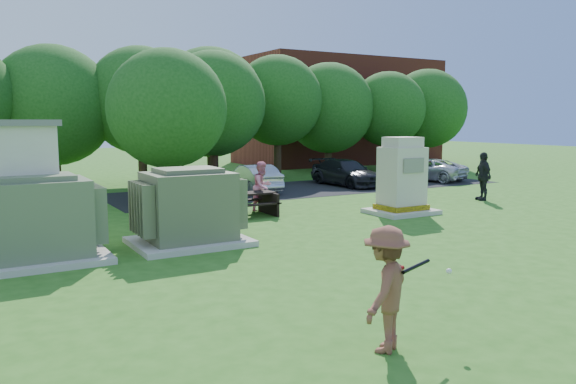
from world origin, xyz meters
TOP-DOWN VIEW (x-y plane):
  - ground at (0.00, 0.00)m, footprint 120.00×120.00m
  - brick_building at (18.00, 27.00)m, footprint 15.00×8.00m
  - parking_strip at (7.00, 13.50)m, footprint 20.00×6.00m
  - transformer_left at (-6.50, 4.50)m, footprint 3.00×2.40m
  - transformer_right at (-2.80, 4.50)m, footprint 3.00×2.40m
  - generator_cabinet at (5.56, 5.45)m, footprint 2.25×1.84m
  - picnic_table at (0.54, 7.75)m, footprint 1.94×1.45m
  - batter at (-2.83, -3.64)m, footprint 1.37×1.21m
  - person_at_picnic at (1.53, 8.48)m, footprint 1.09×0.98m
  - person_walking_right at (10.79, 6.31)m, footprint 0.90×1.28m
  - car_white at (0.72, 13.41)m, footprint 2.11×4.07m
  - car_silver_a at (3.81, 13.75)m, footprint 1.60×3.98m
  - car_dark at (9.02, 13.50)m, footprint 2.00×4.63m
  - car_silver_b at (14.34, 13.24)m, footprint 3.15×4.75m
  - batting_equipment at (-2.27, -3.70)m, footprint 1.23×0.37m
  - tree_row at (1.75, 18.50)m, footprint 41.30×13.30m

SIDE VIEW (x-z plane):
  - ground at x=0.00m, z-range 0.00..0.00m
  - parking_strip at x=7.00m, z-range 0.00..0.01m
  - picnic_table at x=0.54m, z-range 0.10..0.93m
  - car_silver_b at x=14.34m, z-range 0.00..1.21m
  - car_silver_a at x=3.81m, z-range 0.00..1.29m
  - car_white at x=0.72m, z-range 0.00..1.32m
  - car_dark at x=9.02m, z-range 0.00..1.33m
  - person_at_picnic at x=1.53m, z-range 0.00..1.83m
  - batter at x=-2.83m, z-range 0.00..1.84m
  - transformer_left at x=-6.50m, z-range -0.07..2.00m
  - transformer_right at x=-2.80m, z-range -0.07..2.00m
  - person_walking_right at x=10.79m, z-range 0.00..2.02m
  - batting_equipment at x=-2.27m, z-range 1.04..1.31m
  - generator_cabinet at x=5.56m, z-range -0.17..2.57m
  - brick_building at x=18.00m, z-range 0.00..8.00m
  - tree_row at x=1.75m, z-range 0.50..7.80m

